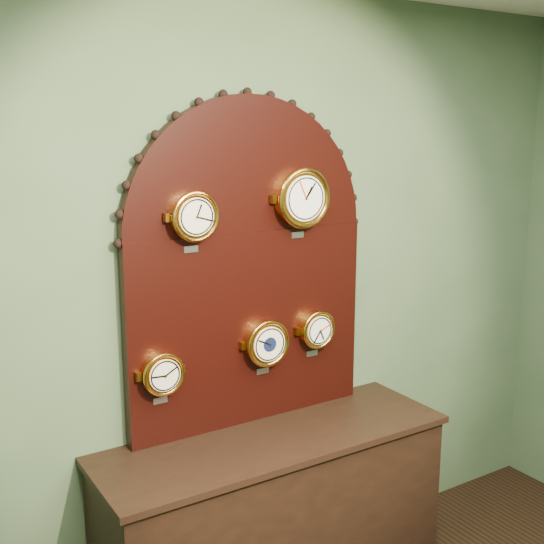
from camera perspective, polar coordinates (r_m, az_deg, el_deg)
wall_back at (r=3.20m, az=-2.38°, el=-2.35°), size 4.00×0.00×4.00m
shop_counter at (r=3.39m, az=0.19°, el=-19.99°), size 1.60×0.50×0.80m
display_board at (r=3.11m, az=-1.96°, el=1.49°), size 1.26×0.06×1.53m
roman_clock at (r=2.88m, az=-6.52°, el=4.62°), size 0.21×0.08×0.27m
arabic_clock at (r=3.15m, az=2.50°, el=6.14°), size 0.28×0.08×0.33m
hygrometer at (r=2.97m, az=-9.09°, el=-8.30°), size 0.19×0.08×0.24m
barometer at (r=3.18m, az=-0.49°, el=-5.87°), size 0.22×0.08×0.27m
tide_clock at (r=3.33m, az=3.67°, el=-4.74°), size 0.19×0.08×0.24m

